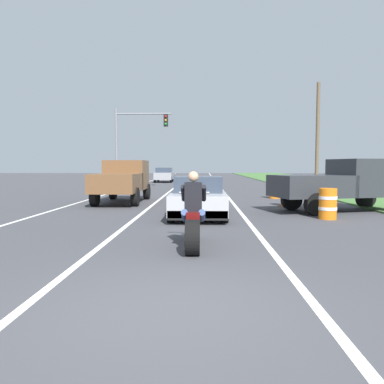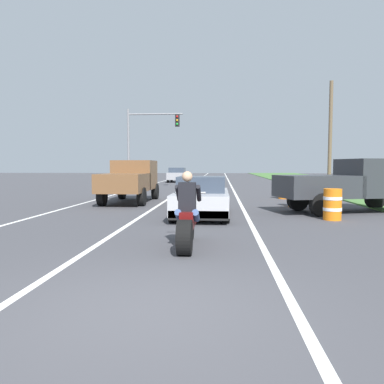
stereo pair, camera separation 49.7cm
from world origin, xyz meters
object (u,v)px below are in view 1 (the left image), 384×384
Objects in this scene: sports_car_silver at (198,198)px; construction_barrel_far at (275,189)px; construction_barrel_nearest at (328,204)px; motorcycle_with_rider at (193,220)px; pickup_truck_right_shoulder_dark_grey at (342,182)px; traffic_light_mast_near at (133,136)px; distant_car_far_ahead at (164,175)px; construction_barrel_mid at (288,194)px; pickup_truck_left_lane_brown at (123,179)px.

sports_car_silver is 4.30× the size of construction_barrel_far.
construction_barrel_nearest and construction_barrel_far have the same top height.
motorcycle_with_rider is 12.82m from construction_barrel_far.
traffic_light_mast_near is at bearing 126.44° from pickup_truck_right_shoulder_dark_grey.
construction_barrel_nearest is 0.25× the size of distant_car_far_ahead.
pickup_truck_right_shoulder_dark_grey is 5.14× the size of construction_barrel_mid.
distant_car_far_ahead reaches higher than construction_barrel_nearest.
pickup_truck_right_shoulder_dark_grey is at bearing -69.48° from distant_car_far_ahead.
pickup_truck_left_lane_brown reaches higher than construction_barrel_nearest.
construction_barrel_nearest is at bearing 46.52° from motorcycle_with_rider.
motorcycle_with_rider is 5.10m from sports_car_silver.
pickup_truck_right_shoulder_dark_grey is 1.29× the size of distant_car_far_ahead.
sports_car_silver is at bearing -164.77° from pickup_truck_right_shoulder_dark_grey.
distant_car_far_ahead is at bearing 98.30° from sports_car_silver.
motorcycle_with_rider is 0.37× the size of traffic_light_mast_near.
pickup_truck_left_lane_brown is 4.80× the size of construction_barrel_far.
sports_car_silver reaches higher than construction_barrel_far.
pickup_truck_right_shoulder_dark_grey is at bearing -19.46° from pickup_truck_left_lane_brown.
pickup_truck_left_lane_brown is 0.93× the size of pickup_truck_right_shoulder_dark_grey.
construction_barrel_nearest is 27.89m from distant_car_far_ahead.
traffic_light_mast_near is 6.00× the size of construction_barrel_far.
pickup_truck_left_lane_brown is at bearing -82.26° from traffic_light_mast_near.
pickup_truck_left_lane_brown reaches higher than sports_car_silver.
motorcycle_with_rider is 0.51× the size of sports_car_silver.
construction_barrel_far is at bearing 104.63° from pickup_truck_right_shoulder_dark_grey.
pickup_truck_right_shoulder_dark_grey reaches higher than construction_barrel_far.
sports_car_silver is 0.84× the size of pickup_truck_right_shoulder_dark_grey.
traffic_light_mast_near reaches higher than distant_car_far_ahead.
sports_car_silver reaches higher than construction_barrel_mid.
sports_car_silver is at bearing -72.02° from traffic_light_mast_near.
distant_car_far_ahead is (-3.76, 31.20, 0.18)m from motorcycle_with_rider.
pickup_truck_right_shoulder_dark_grey reaches higher than distant_car_far_ahead.
construction_barrel_nearest is (9.30, -16.32, -3.47)m from traffic_light_mast_near.
distant_car_far_ahead is at bearing 90.58° from pickup_truck_left_lane_brown.
motorcycle_with_rider is 2.21× the size of construction_barrel_far.
sports_car_silver is 5.62m from pickup_truck_right_shoulder_dark_grey.
motorcycle_with_rider is 6.18m from construction_barrel_nearest.
distant_car_far_ahead is at bearing 112.18° from construction_barrel_far.
construction_barrel_nearest and construction_barrel_mid have the same top height.
motorcycle_with_rider reaches higher than construction_barrel_far.
traffic_light_mast_near reaches higher than construction_barrel_far.
motorcycle_with_rider reaches higher than sports_car_silver.
pickup_truck_left_lane_brown is 11.51m from traffic_light_mast_near.
pickup_truck_right_shoulder_dark_grey is at bearing -75.37° from construction_barrel_far.
distant_car_far_ahead is (-7.58, 22.86, 0.27)m from construction_barrel_mid.
traffic_light_mast_near is at bearing -97.04° from distant_car_far_ahead.
construction_barrel_mid is 0.25× the size of distant_car_far_ahead.
construction_barrel_nearest is at bearing -8.42° from sports_car_silver.
traffic_light_mast_near is (-1.50, 11.04, 2.87)m from pickup_truck_left_lane_brown.
pickup_truck_right_shoulder_dark_grey is at bearing 15.23° from sports_car_silver.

